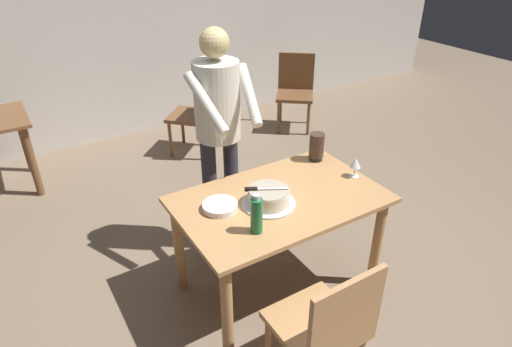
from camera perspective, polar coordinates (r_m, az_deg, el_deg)
ground_plane at (r=3.33m, az=2.75°, el=-14.01°), size 14.00×14.00×0.00m
back_wall at (r=5.40m, az=-17.24°, el=18.50°), size 10.00×0.12×2.70m
main_dining_table at (r=2.93m, az=3.05°, el=-5.19°), size 1.33×0.84×0.75m
cake_on_platter at (r=2.76m, az=1.64°, el=-3.09°), size 0.34×0.34×0.11m
cake_knife at (r=2.73m, az=0.15°, el=-2.00°), size 0.25×0.15×0.02m
plate_stack at (r=2.75m, az=-4.66°, el=-4.24°), size 0.22×0.22×0.04m
wine_glass_near at (r=3.11m, az=12.69°, el=1.28°), size 0.08×0.08×0.14m
water_bottle at (r=2.50m, az=0.07°, el=-5.37°), size 0.07×0.07×0.25m
hurricane_lamp at (r=3.28m, az=7.81°, el=3.43°), size 0.11×0.11×0.21m
person_cutting_cake at (r=3.14m, az=-4.86°, el=6.71°), size 0.47×0.56×1.72m
chair_near_side at (r=2.44m, az=8.96°, el=-18.78°), size 0.44×0.44×0.90m
background_chair_0 at (r=5.58m, az=5.08°, el=10.83°), size 0.62×0.62×0.90m
background_chair_1 at (r=4.91m, az=-7.65°, el=7.96°), size 0.62×0.62×0.90m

